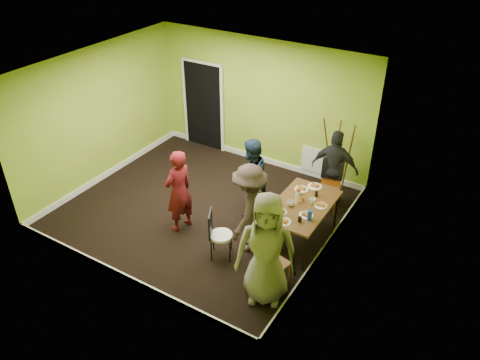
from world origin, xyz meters
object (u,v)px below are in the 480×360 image
object	(u,v)px
chair_bentwood	(217,232)
person_back_end	(335,168)
orange_bottle	(303,199)
person_front_end	(267,250)
easel	(336,158)
chair_left_near	(262,219)
chair_left_far	(260,196)
thermos	(298,197)
person_standing	(179,191)
blue_bottle	(310,215)
chair_back_end	(332,175)
person_left_near	(250,209)
person_left_far	(251,178)
dining_table	(302,207)
chair_front_end	(272,261)

from	to	relation	value
chair_bentwood	person_back_end	xyz separation A→B (m)	(1.05, 2.48, 0.29)
orange_bottle	person_front_end	distance (m)	1.63
easel	person_back_end	distance (m)	0.37
chair_left_near	person_back_end	xyz separation A→B (m)	(0.58, 1.82, 0.25)
chair_left_far	easel	world-z (taller)	easel
thermos	person_standing	distance (m)	2.07
blue_bottle	orange_bottle	bearing A→B (deg)	126.09
chair_left_far	chair_back_end	distance (m)	1.47
person_front_end	easel	bearing A→B (deg)	71.69
chair_left_far	person_left_near	world-z (taller)	person_left_near
chair_left_far	person_left_far	xyz separation A→B (m)	(-0.23, 0.08, 0.28)
chair_back_end	person_back_end	bearing A→B (deg)	-103.54
dining_table	chair_left_far	size ratio (longest dim) A/B	1.72
blue_bottle	chair_left_far	bearing A→B (deg)	156.80
chair_left_far	person_standing	size ratio (longest dim) A/B	0.55
dining_table	chair_back_end	distance (m)	1.27
chair_left_far	person_left_far	bearing A→B (deg)	-105.74
dining_table	chair_front_end	distance (m)	1.28
blue_bottle	person_left_far	bearing A→B (deg)	157.54
person_standing	person_left_near	world-z (taller)	person_left_near
person_left_near	person_left_far	bearing A→B (deg)	-159.14
chair_back_end	person_back_end	size ratio (longest dim) A/B	0.63
person_left_near	person_front_end	distance (m)	1.18
thermos	easel	bearing A→B (deg)	88.91
chair_front_end	person_left_near	world-z (taller)	person_left_near
chair_bentwood	orange_bottle	size ratio (longest dim) A/B	10.89
easel	thermos	xyz separation A→B (m)	(-0.03, -1.73, 0.06)
person_back_end	chair_front_end	bearing A→B (deg)	86.49
easel	chair_bentwood	bearing A→B (deg)	-108.40
chair_left_near	person_back_end	size ratio (longest dim) A/B	0.60
chair_left_far	person_back_end	size ratio (longest dim) A/B	0.56
chair_back_end	chair_bentwood	size ratio (longest dim) A/B	1.11
person_left_far	person_left_near	xyz separation A→B (m)	(0.50, -0.90, 0.04)
chair_left_near	orange_bottle	distance (m)	0.79
dining_table	person_left_near	world-z (taller)	person_left_near
orange_bottle	person_standing	size ratio (longest dim) A/B	0.05
dining_table	person_back_end	bearing A→B (deg)	88.32
chair_back_end	person_front_end	distance (m)	2.80
easel	person_standing	distance (m)	3.20
dining_table	person_left_near	distance (m)	0.93
blue_bottle	person_standing	world-z (taller)	person_standing
chair_front_end	person_standing	xyz separation A→B (m)	(-2.11, 0.45, 0.31)
chair_left_far	orange_bottle	size ratio (longest dim) A/B	10.78
thermos	dining_table	bearing A→B (deg)	-5.87
person_standing	blue_bottle	bearing A→B (deg)	113.31
person_standing	chair_back_end	bearing A→B (deg)	147.18
blue_bottle	person_back_end	world-z (taller)	person_back_end
easel	person_front_end	distance (m)	3.26
person_back_end	blue_bottle	bearing A→B (deg)	93.00
orange_bottle	person_standing	bearing A→B (deg)	-155.06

